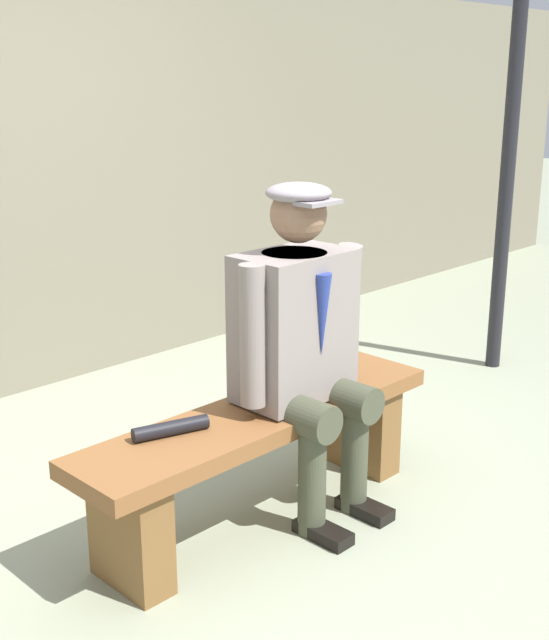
% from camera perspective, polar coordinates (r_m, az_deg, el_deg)
% --- Properties ---
extents(ground_plane, '(30.00, 30.00, 0.00)m').
position_cam_1_polar(ground_plane, '(3.46, -0.87, -13.40)').
color(ground_plane, gray).
extents(bench, '(1.64, 0.38, 0.47)m').
position_cam_1_polar(bench, '(3.31, -0.89, -8.49)').
color(bench, brown).
rests_on(bench, ground).
extents(seated_man, '(0.64, 0.55, 1.34)m').
position_cam_1_polar(seated_man, '(3.25, 1.90, -1.08)').
color(seated_man, gray).
rests_on(seated_man, ground).
extents(rolled_magazine, '(0.29, 0.14, 0.05)m').
position_cam_1_polar(rolled_magazine, '(3.04, -7.15, -7.41)').
color(rolled_magazine, black).
rests_on(rolled_magazine, bench).
extents(lamp_post, '(0.20, 0.20, 2.59)m').
position_cam_1_polar(lamp_post, '(5.02, 16.14, 14.56)').
color(lamp_post, black).
rests_on(lamp_post, ground).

